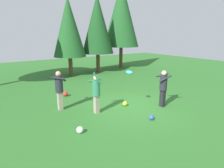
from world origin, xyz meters
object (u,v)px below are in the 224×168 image
object	(u,v)px
person_bystander	(59,87)
tree_center	(69,27)
person_thrower	(96,91)
ball_white	(80,130)
ball_red	(65,94)
frisbee	(129,72)
tree_far_right	(121,14)
ball_yellow	(125,104)
person_catcher	(163,85)
ball_blue	(152,118)
tree_right	(97,25)

from	to	relation	value
person_bystander	tree_center	distance (m)	8.17
person_thrower	person_bystander	distance (m)	1.71
ball_white	ball_red	xyz separation A→B (m)	(1.21, 4.30, 0.02)
frisbee	tree_far_right	world-z (taller)	tree_far_right
frisbee	ball_yellow	world-z (taller)	frisbee
tree_center	person_thrower	bearing A→B (deg)	-105.99
frisbee	ball_red	size ratio (longest dim) A/B	1.25
person_bystander	frisbee	world-z (taller)	person_bystander
person_catcher	frisbee	bearing A→B (deg)	-0.00
ball_blue	ball_yellow	size ratio (longest dim) A/B	0.88
ball_blue	tree_right	xyz separation A→B (m)	(3.55, 10.10, 4.02)
tree_far_right	tree_center	xyz separation A→B (m)	(-5.85, -0.94, -1.33)
person_thrower	person_catcher	xyz separation A→B (m)	(2.97, -1.08, 0.03)
frisbee	ball_white	world-z (taller)	frisbee
person_thrower	ball_red	bearing A→B (deg)	106.67
person_bystander	tree_right	size ratio (longest dim) A/B	0.27
tree_far_right	ball_white	bearing A→B (deg)	-132.92
person_bystander	frisbee	xyz separation A→B (m)	(2.67, -1.59, 0.63)
frisbee	ball_yellow	size ratio (longest dim) A/B	1.54
ball_red	person_catcher	bearing A→B (deg)	-52.37
ball_red	tree_right	world-z (taller)	tree_right
tree_center	tree_far_right	bearing A→B (deg)	9.16
ball_blue	tree_far_right	xyz separation A→B (m)	(6.74, 10.94, 5.06)
frisbee	person_bystander	bearing A→B (deg)	149.23
ball_yellow	tree_center	xyz separation A→B (m)	(0.77, 8.11, 3.72)
person_bystander	ball_white	size ratio (longest dim) A/B	7.38
frisbee	ball_red	xyz separation A→B (m)	(-1.71, 3.37, -1.56)
frisbee	tree_far_right	bearing A→B (deg)	54.59
frisbee	tree_center	distance (m)	8.74
ball_blue	tree_center	size ratio (longest dim) A/B	0.03
ball_red	ball_blue	world-z (taller)	ball_red
person_bystander	ball_yellow	size ratio (longest dim) A/B	7.95
person_bystander	tree_far_right	distance (m)	12.83
person_bystander	frisbee	bearing A→B (deg)	-0.00
ball_blue	person_catcher	bearing A→B (deg)	27.96
tree_center	tree_right	bearing A→B (deg)	2.34
person_bystander	ball_red	world-z (taller)	person_bystander
ball_blue	tree_far_right	size ratio (longest dim) A/B	0.02
person_catcher	tree_center	xyz separation A→B (m)	(-0.65, 9.18, 2.81)
ball_blue	tree_right	distance (m)	11.44
person_bystander	ball_yellow	distance (m)	3.14
ball_blue	frisbee	bearing A→B (deg)	87.43
ball_yellow	tree_right	world-z (taller)	tree_right
frisbee	ball_blue	world-z (taller)	frisbee
ball_red	tree_center	world-z (taller)	tree_center
person_thrower	tree_far_right	size ratio (longest dim) A/B	0.22
ball_blue	tree_far_right	distance (m)	13.81
ball_white	tree_center	distance (m)	10.74
ball_yellow	tree_far_right	world-z (taller)	tree_far_right
person_bystander	frisbee	size ratio (longest dim) A/B	5.18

